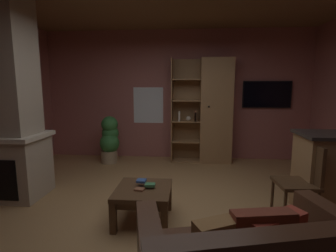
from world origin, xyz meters
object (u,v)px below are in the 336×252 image
(coffee_table, at_px, (143,195))
(wall_mounted_tv, at_px, (267,94))
(table_book_0, at_px, (139,189))
(stone_fireplace, at_px, (3,110))
(dining_chair, at_px, (303,178))
(table_book_2, at_px, (141,181))
(bookshelf_cabinet, at_px, (212,111))
(potted_floor_plant, at_px, (110,139))
(table_book_1, at_px, (150,185))

(coffee_table, xyz_separation_m, wall_mounted_tv, (2.15, 2.76, 1.09))
(coffee_table, height_order, table_book_0, table_book_0)
(stone_fireplace, relative_size, dining_chair, 3.00)
(dining_chair, bearing_deg, table_book_2, -177.86)
(bookshelf_cabinet, bearing_deg, table_book_2, -112.55)
(stone_fireplace, xyz_separation_m, potted_floor_plant, (0.94, 1.73, -0.74))
(coffee_table, bearing_deg, table_book_1, 8.99)
(dining_chair, bearing_deg, bookshelf_cabinet, 109.01)
(stone_fireplace, relative_size, wall_mounted_tv, 2.78)
(table_book_0, bearing_deg, coffee_table, 64.87)
(coffee_table, bearing_deg, table_book_0, -115.13)
(stone_fireplace, distance_m, dining_chair, 3.95)
(dining_chair, bearing_deg, stone_fireplace, 174.02)
(table_book_0, height_order, wall_mounted_tv, wall_mounted_tv)
(table_book_0, bearing_deg, bookshelf_cabinet, 68.49)
(coffee_table, relative_size, dining_chair, 0.72)
(table_book_1, bearing_deg, table_book_0, -144.74)
(table_book_1, height_order, table_book_2, table_book_2)
(stone_fireplace, relative_size, potted_floor_plant, 2.84)
(dining_chair, bearing_deg, potted_floor_plant, 143.98)
(table_book_2, bearing_deg, table_book_0, -89.43)
(potted_floor_plant, bearing_deg, coffee_table, -64.11)
(stone_fireplace, distance_m, table_book_2, 2.20)
(coffee_table, relative_size, table_book_1, 5.73)
(table_book_2, xyz_separation_m, dining_chair, (1.86, 0.07, 0.06))
(bookshelf_cabinet, height_order, table_book_1, bookshelf_cabinet)
(coffee_table, height_order, dining_chair, dining_chair)
(table_book_0, bearing_deg, dining_chair, 6.08)
(dining_chair, bearing_deg, table_book_1, -176.05)
(table_book_1, distance_m, potted_floor_plant, 2.54)
(dining_chair, relative_size, potted_floor_plant, 0.95)
(table_book_0, distance_m, potted_floor_plant, 2.56)
(stone_fireplace, height_order, table_book_1, stone_fireplace)
(bookshelf_cabinet, height_order, coffee_table, bookshelf_cabinet)
(stone_fireplace, relative_size, coffee_table, 4.17)
(wall_mounted_tv, bearing_deg, table_book_0, -127.66)
(bookshelf_cabinet, xyz_separation_m, table_book_0, (-1.03, -2.61, -0.65))
(table_book_2, bearing_deg, coffee_table, -63.57)
(table_book_0, distance_m, table_book_1, 0.14)
(potted_floor_plant, xyz_separation_m, wall_mounted_tv, (3.25, 0.49, 0.90))
(bookshelf_cabinet, relative_size, potted_floor_plant, 2.20)
(bookshelf_cabinet, distance_m, table_book_1, 2.77)
(table_book_1, bearing_deg, bookshelf_cabinet, 70.05)
(table_book_2, bearing_deg, wall_mounted_tv, 51.02)
(potted_floor_plant, bearing_deg, stone_fireplace, -118.52)
(bookshelf_cabinet, xyz_separation_m, table_book_1, (-0.92, -2.53, -0.62))
(table_book_1, relative_size, potted_floor_plant, 0.12)
(stone_fireplace, distance_m, table_book_1, 2.32)
(potted_floor_plant, bearing_deg, wall_mounted_tv, 8.64)
(table_book_1, height_order, wall_mounted_tv, wall_mounted_tv)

